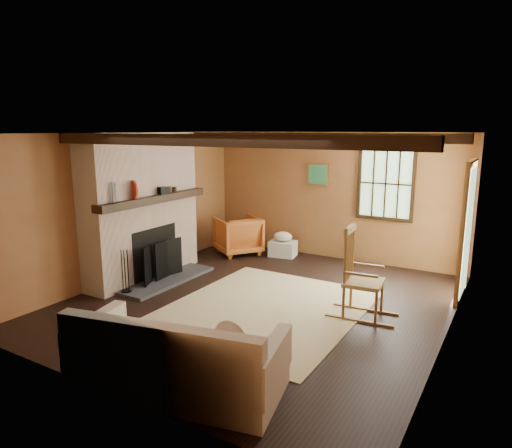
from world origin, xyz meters
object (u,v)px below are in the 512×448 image
Objects in this scene: rocking_chair at (360,279)px; sofa at (176,363)px; fireplace at (143,213)px; armchair at (238,235)px; laundry_basket at (283,249)px.

rocking_chair reaches higher than sofa.
armchair is (0.53, 2.05, -0.73)m from fireplace.
fireplace is 3.68m from rocking_chair.
armchair is at bearing 53.95° from rocking_chair.
laundry_basket is (-1.31, 4.72, -0.14)m from sofa.
rocking_chair reaches higher than laundry_basket.
fireplace is 1.12× the size of sofa.
fireplace is at bearing 88.04° from rocking_chair.
sofa is at bearing 60.79° from armchair.
rocking_chair is 2.79m from sofa.
fireplace reaches higher than armchair.
sofa is 4.30× the size of laundry_basket.
rocking_chair is at bearing -43.15° from laundry_basket.
sofa is (-0.92, -2.63, -0.23)m from rocking_chair.
laundry_basket is (-2.23, 2.09, -0.37)m from rocking_chair.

